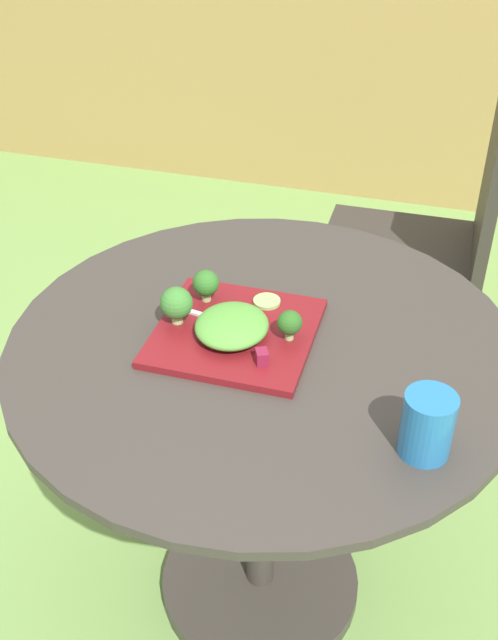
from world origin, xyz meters
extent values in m
plane|color=#70994C|center=(0.00, 0.00, 0.00)|extent=(12.00, 12.00, 0.00)
cube|color=#9E7F47|center=(0.00, 2.05, 0.63)|extent=(8.00, 0.08, 1.25)
cylinder|color=#38332D|center=(0.00, 0.00, 0.70)|extent=(0.90, 0.90, 0.02)
cylinder|color=#38332D|center=(0.00, 0.00, 0.36)|extent=(0.06, 0.06, 0.65)
cylinder|color=#38332D|center=(0.00, 0.00, 0.02)|extent=(0.44, 0.44, 0.04)
cube|color=#332D28|center=(0.17, 0.83, 0.43)|extent=(0.44, 0.44, 0.03)
cube|color=#332D28|center=(0.37, 0.83, 0.68)|extent=(0.03, 0.42, 0.45)
cylinder|color=#332D28|center=(-0.01, 1.00, 0.22)|extent=(0.02, 0.02, 0.43)
cylinder|color=#332D28|center=(-0.01, 0.64, 0.22)|extent=(0.02, 0.02, 0.43)
cylinder|color=#332D28|center=(0.35, 1.01, 0.22)|extent=(0.02, 0.02, 0.43)
cylinder|color=#332D28|center=(0.35, 0.65, 0.22)|extent=(0.02, 0.02, 0.43)
cube|color=maroon|center=(-0.05, 0.00, 0.71)|extent=(0.27, 0.27, 0.01)
cylinder|color=#236BA8|center=(0.30, -0.19, 0.76)|extent=(0.08, 0.08, 0.10)
cylinder|color=#1E5B8F|center=(0.30, -0.19, 0.74)|extent=(0.07, 0.07, 0.07)
cube|color=silver|center=(-0.13, 0.02, 0.72)|extent=(0.11, 0.03, 0.00)
cube|color=silver|center=(-0.05, 0.01, 0.72)|extent=(0.05, 0.03, 0.00)
ellipsoid|color=#519338|center=(-0.05, -0.02, 0.74)|extent=(0.13, 0.14, 0.04)
cylinder|color=#99B770|center=(-0.13, 0.07, 0.73)|extent=(0.02, 0.02, 0.02)
sphere|color=#2D6623|center=(-0.13, 0.07, 0.76)|extent=(0.05, 0.05, 0.05)
cylinder|color=#99B770|center=(0.05, 0.00, 0.73)|extent=(0.02, 0.02, 0.02)
sphere|color=#285B1E|center=(0.05, 0.00, 0.75)|extent=(0.04, 0.04, 0.04)
cylinder|color=#99B770|center=(-0.16, -0.01, 0.73)|extent=(0.02, 0.02, 0.02)
sphere|color=#38752D|center=(-0.16, -0.01, 0.76)|extent=(0.06, 0.06, 0.06)
cylinder|color=#8EB766|center=(-0.02, 0.09, 0.72)|extent=(0.05, 0.05, 0.01)
cube|color=maroon|center=(0.02, -0.08, 0.73)|extent=(0.03, 0.03, 0.02)
camera|label=1|loc=(0.28, -1.04, 1.52)|focal=43.33mm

